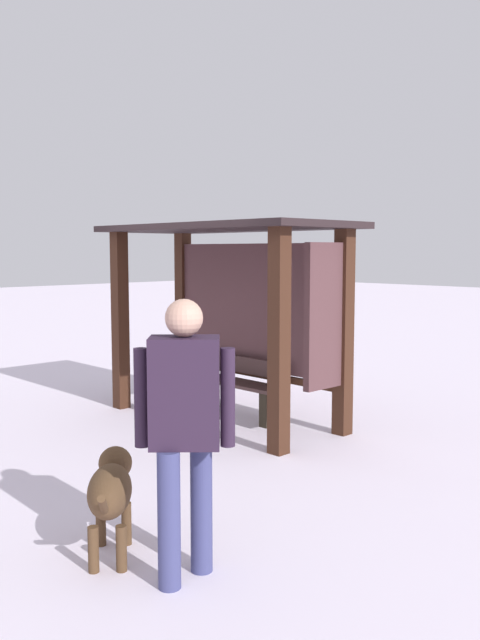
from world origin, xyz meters
The scene contains 5 objects.
ground_plane centered at (0.00, 0.00, 0.00)m, with size 60.00×60.00×0.00m, color white.
bus_shelter centered at (0.10, 0.19, 1.62)m, with size 3.22×1.49×2.35m.
bench_left_inside centered at (0.00, 0.25, 0.35)m, with size 1.38×0.36×0.72m.
person_walking centered at (2.77, -2.87, 1.03)m, with size 0.48×0.51×1.75m.
dog centered at (2.14, -2.99, 0.45)m, with size 0.80×0.68×0.64m.
Camera 1 is at (5.89, -5.42, 2.04)m, focal length 37.94 mm.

